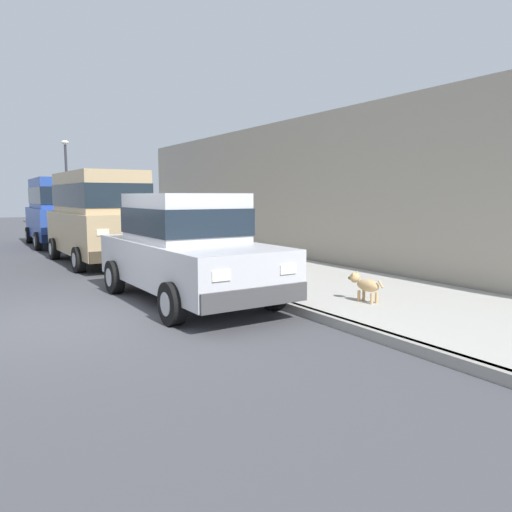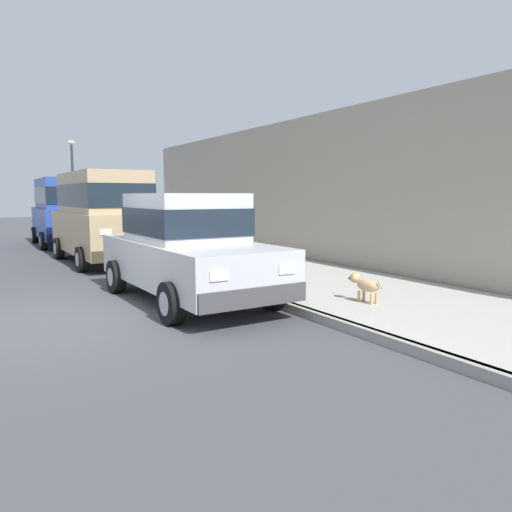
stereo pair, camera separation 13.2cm
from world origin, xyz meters
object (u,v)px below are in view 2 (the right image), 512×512
Objects in this scene: car_silver_sedan at (187,246)px; car_tan_van at (103,213)px; dog_tan at (365,285)px; street_lamp at (73,175)px; car_blue_van at (64,209)px.

car_silver_sedan is 5.89m from car_tan_van.
car_tan_van is 6.53× the size of dog_tan.
dog_tan is 19.91m from street_lamp.
car_silver_sedan is 17.67m from street_lamp.
car_silver_sedan reaches higher than dog_tan.
car_tan_van is at bearing -89.84° from car_blue_van.
street_lamp reaches higher than car_tan_van.
dog_tan is (2.20, -8.12, -0.97)m from car_tan_van.
car_blue_van is 6.56× the size of dog_tan.
street_lamp is at bearing 85.31° from car_silver_sedan.
car_tan_van is 1.00× the size of car_blue_van.
dog_tan is 0.17× the size of street_lamp.
street_lamp reaches higher than dog_tan.
car_silver_sedan is 1.05× the size of street_lamp.
car_blue_van is 1.12× the size of street_lamp.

